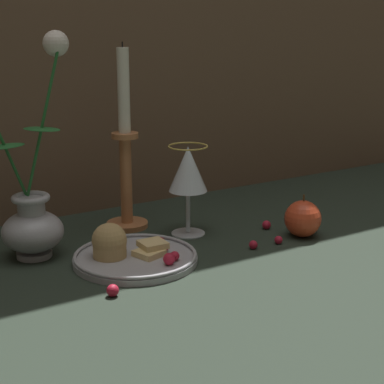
{
  "coord_description": "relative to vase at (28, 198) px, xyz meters",
  "views": [
    {
      "loc": [
        -0.51,
        -0.89,
        0.39
      ],
      "look_at": [
        0.05,
        0.01,
        0.1
      ],
      "focal_mm": 60.0,
      "sensor_mm": 36.0,
      "label": 1
    }
  ],
  "objects": [
    {
      "name": "ground_plane",
      "position": [
        0.2,
        -0.12,
        -0.1
      ],
      "size": [
        2.4,
        2.4,
        0.0
      ],
      "primitive_type": "plane",
      "color": "#232D23",
      "rests_on": "ground"
    },
    {
      "name": "vase",
      "position": [
        0.0,
        0.0,
        0.0
      ],
      "size": [
        0.18,
        0.1,
        0.37
      ],
      "color": "#A3A3A8",
      "rests_on": "ground_plane"
    },
    {
      "name": "plate_with_pastries",
      "position": [
        0.13,
        -0.11,
        -0.09
      ],
      "size": [
        0.21,
        0.21,
        0.07
      ],
      "color": "#A3A3A8",
      "rests_on": "ground_plane"
    },
    {
      "name": "wine_glass",
      "position": [
        0.29,
        -0.04,
        0.02
      ],
      "size": [
        0.07,
        0.07,
        0.17
      ],
      "color": "silver",
      "rests_on": "ground_plane"
    },
    {
      "name": "candlestick",
      "position": [
        0.21,
        0.06,
        0.03
      ],
      "size": [
        0.08,
        0.08,
        0.35
      ],
      "color": "#B77042",
      "rests_on": "ground_plane"
    },
    {
      "name": "apple_beside_vase",
      "position": [
        0.46,
        -0.16,
        -0.07
      ],
      "size": [
        0.07,
        0.07,
        0.08
      ],
      "color": "#D14223",
      "rests_on": "ground_plane"
    },
    {
      "name": "berry_near_plate",
      "position": [
        0.34,
        -0.17,
        -0.1
      ],
      "size": [
        0.02,
        0.02,
        0.02
      ],
      "primitive_type": "sphere",
      "color": "#AD192D",
      "rests_on": "ground_plane"
    },
    {
      "name": "berry_front_center",
      "position": [
        0.05,
        -0.22,
        -0.09
      ],
      "size": [
        0.02,
        0.02,
        0.02
      ],
      "primitive_type": "sphere",
      "color": "#AD192D",
      "rests_on": "ground_plane"
    },
    {
      "name": "berry_by_glass_stem",
      "position": [
        0.4,
        -0.17,
        -0.1
      ],
      "size": [
        0.01,
        0.01,
        0.01
      ],
      "primitive_type": "sphere",
      "color": "#AD192D",
      "rests_on": "ground_plane"
    },
    {
      "name": "berry_under_candlestick",
      "position": [
        0.43,
        -0.1,
        -0.09
      ],
      "size": [
        0.02,
        0.02,
        0.02
      ],
      "primitive_type": "sphere",
      "color": "#AD192D",
      "rests_on": "ground_plane"
    }
  ]
}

